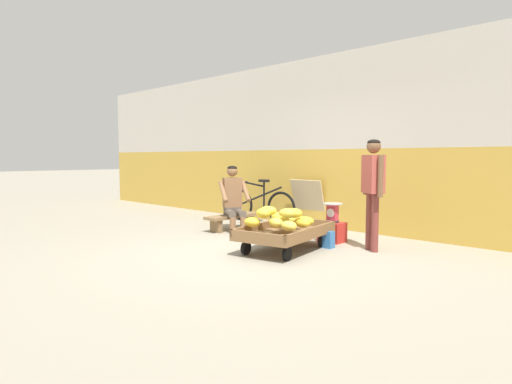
{
  "coord_description": "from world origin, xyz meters",
  "views": [
    {
      "loc": [
        3.98,
        -4.03,
        1.28
      ],
      "look_at": [
        -0.63,
        0.78,
        0.75
      ],
      "focal_mm": 30.22,
      "sensor_mm": 36.0,
      "label": 1
    }
  ],
  "objects_px": {
    "low_bench": "(232,219)",
    "vendor_seated": "(234,198)",
    "banana_cart": "(286,234)",
    "sign_board": "(309,203)",
    "plastic_crate": "(332,232)",
    "weighing_scale": "(332,212)",
    "bicycle_near_left": "(260,205)",
    "shopping_bag": "(327,239)",
    "customer_adult": "(373,182)"
  },
  "relations": [
    {
      "from": "bicycle_near_left",
      "to": "customer_adult",
      "type": "height_order",
      "value": "customer_adult"
    },
    {
      "from": "low_bench",
      "to": "weighing_scale",
      "type": "xyz_separation_m",
      "value": [
        1.91,
        0.29,
        0.25
      ]
    },
    {
      "from": "vendor_seated",
      "to": "plastic_crate",
      "type": "relative_size",
      "value": 3.17
    },
    {
      "from": "plastic_crate",
      "to": "vendor_seated",
      "type": "bearing_deg",
      "value": -169.56
    },
    {
      "from": "banana_cart",
      "to": "sign_board",
      "type": "bearing_deg",
      "value": 118.9
    },
    {
      "from": "weighing_scale",
      "to": "bicycle_near_left",
      "type": "bearing_deg",
      "value": 162.52
    },
    {
      "from": "shopping_bag",
      "to": "banana_cart",
      "type": "bearing_deg",
      "value": -118.24
    },
    {
      "from": "weighing_scale",
      "to": "customer_adult",
      "type": "bearing_deg",
      "value": -11.66
    },
    {
      "from": "plastic_crate",
      "to": "shopping_bag",
      "type": "height_order",
      "value": "plastic_crate"
    },
    {
      "from": "plastic_crate",
      "to": "weighing_scale",
      "type": "distance_m",
      "value": 0.3
    },
    {
      "from": "bicycle_near_left",
      "to": "shopping_bag",
      "type": "relative_size",
      "value": 6.9
    },
    {
      "from": "weighing_scale",
      "to": "vendor_seated",
      "type": "bearing_deg",
      "value": -169.59
    },
    {
      "from": "sign_board",
      "to": "plastic_crate",
      "type": "bearing_deg",
      "value": -40.01
    },
    {
      "from": "sign_board",
      "to": "shopping_bag",
      "type": "xyz_separation_m",
      "value": [
        1.41,
        -1.43,
        -0.31
      ]
    },
    {
      "from": "low_bench",
      "to": "vendor_seated",
      "type": "distance_m",
      "value": 0.38
    },
    {
      "from": "vendor_seated",
      "to": "shopping_bag",
      "type": "xyz_separation_m",
      "value": [
        2.03,
        -0.08,
        -0.45
      ]
    },
    {
      "from": "plastic_crate",
      "to": "bicycle_near_left",
      "type": "height_order",
      "value": "bicycle_near_left"
    },
    {
      "from": "customer_adult",
      "to": "low_bench",
      "type": "bearing_deg",
      "value": -177.02
    },
    {
      "from": "sign_board",
      "to": "banana_cart",
      "type": "bearing_deg",
      "value": -61.1
    },
    {
      "from": "vendor_seated",
      "to": "plastic_crate",
      "type": "distance_m",
      "value": 1.91
    },
    {
      "from": "plastic_crate",
      "to": "weighing_scale",
      "type": "height_order",
      "value": "weighing_scale"
    },
    {
      "from": "vendor_seated",
      "to": "customer_adult",
      "type": "height_order",
      "value": "customer_adult"
    },
    {
      "from": "vendor_seated",
      "to": "customer_adult",
      "type": "distance_m",
      "value": 2.62
    },
    {
      "from": "banana_cart",
      "to": "plastic_crate",
      "type": "xyz_separation_m",
      "value": [
        0.11,
        0.99,
        -0.09
      ]
    },
    {
      "from": "plastic_crate",
      "to": "sign_board",
      "type": "height_order",
      "value": "sign_board"
    },
    {
      "from": "low_bench",
      "to": "sign_board",
      "type": "relative_size",
      "value": 1.26
    },
    {
      "from": "vendor_seated",
      "to": "plastic_crate",
      "type": "height_order",
      "value": "vendor_seated"
    },
    {
      "from": "banana_cart",
      "to": "low_bench",
      "type": "distance_m",
      "value": 1.93
    },
    {
      "from": "banana_cart",
      "to": "weighing_scale",
      "type": "bearing_deg",
      "value": 83.91
    },
    {
      "from": "weighing_scale",
      "to": "customer_adult",
      "type": "relative_size",
      "value": 0.2
    },
    {
      "from": "vendor_seated",
      "to": "sign_board",
      "type": "distance_m",
      "value": 1.5
    },
    {
      "from": "weighing_scale",
      "to": "customer_adult",
      "type": "height_order",
      "value": "customer_adult"
    },
    {
      "from": "low_bench",
      "to": "vendor_seated",
      "type": "height_order",
      "value": "vendor_seated"
    },
    {
      "from": "low_bench",
      "to": "weighing_scale",
      "type": "height_order",
      "value": "weighing_scale"
    },
    {
      "from": "weighing_scale",
      "to": "bicycle_near_left",
      "type": "xyz_separation_m",
      "value": [
        -2.16,
        0.68,
        -0.1
      ]
    },
    {
      "from": "banana_cart",
      "to": "sign_board",
      "type": "xyz_separation_m",
      "value": [
        -1.1,
        2.0,
        0.19
      ]
    },
    {
      "from": "low_bench",
      "to": "vendor_seated",
      "type": "bearing_deg",
      "value": -29.92
    },
    {
      "from": "vendor_seated",
      "to": "plastic_crate",
      "type": "xyz_separation_m",
      "value": [
        1.83,
        0.34,
        -0.42
      ]
    },
    {
      "from": "vendor_seated",
      "to": "bicycle_near_left",
      "type": "xyz_separation_m",
      "value": [
        -0.32,
        1.02,
        -0.21
      ]
    },
    {
      "from": "sign_board",
      "to": "customer_adult",
      "type": "height_order",
      "value": "customer_adult"
    },
    {
      "from": "low_bench",
      "to": "plastic_crate",
      "type": "bearing_deg",
      "value": 8.76
    },
    {
      "from": "shopping_bag",
      "to": "plastic_crate",
      "type": "bearing_deg",
      "value": 115.32
    },
    {
      "from": "weighing_scale",
      "to": "bicycle_near_left",
      "type": "distance_m",
      "value": 2.26
    },
    {
      "from": "shopping_bag",
      "to": "bicycle_near_left",
      "type": "bearing_deg",
      "value": 155.02
    },
    {
      "from": "vendor_seated",
      "to": "weighing_scale",
      "type": "bearing_deg",
      "value": 10.41
    },
    {
      "from": "banana_cart",
      "to": "customer_adult",
      "type": "height_order",
      "value": "customer_adult"
    },
    {
      "from": "banana_cart",
      "to": "customer_adult",
      "type": "relative_size",
      "value": 1.02
    },
    {
      "from": "low_bench",
      "to": "weighing_scale",
      "type": "relative_size",
      "value": 3.67
    },
    {
      "from": "plastic_crate",
      "to": "weighing_scale",
      "type": "xyz_separation_m",
      "value": [
        0.0,
        -0.0,
        0.3
      ]
    },
    {
      "from": "sign_board",
      "to": "vendor_seated",
      "type": "bearing_deg",
      "value": -114.81
    }
  ]
}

